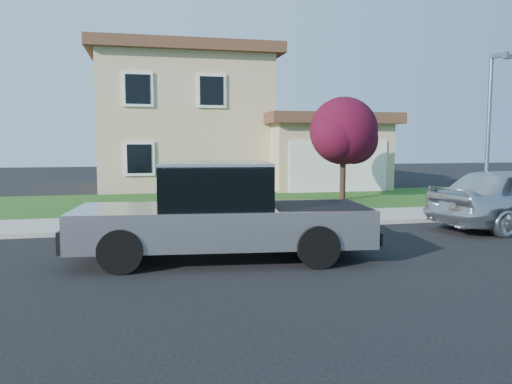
% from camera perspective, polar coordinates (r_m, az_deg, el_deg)
% --- Properties ---
extents(ground, '(80.00, 80.00, 0.00)m').
position_cam_1_polar(ground, '(10.44, -1.32, -7.07)').
color(ground, black).
rests_on(ground, ground).
extents(curb, '(40.00, 0.20, 0.12)m').
position_cam_1_polar(curb, '(13.42, 0.44, -3.95)').
color(curb, gray).
rests_on(curb, ground).
extents(sidewalk, '(40.00, 2.00, 0.15)m').
position_cam_1_polar(sidewalk, '(14.48, -0.55, -3.18)').
color(sidewalk, gray).
rests_on(sidewalk, ground).
extents(lawn, '(40.00, 7.00, 0.10)m').
position_cam_1_polar(lawn, '(18.86, -3.41, -1.19)').
color(lawn, '#1F4915').
rests_on(lawn, ground).
extents(house, '(14.00, 11.30, 6.85)m').
position_cam_1_polar(house, '(26.59, -5.53, 7.52)').
color(house, tan).
rests_on(house, ground).
extents(pickup_truck, '(6.04, 2.62, 1.93)m').
position_cam_1_polar(pickup_truck, '(9.86, -3.96, -2.53)').
color(pickup_truck, black).
rests_on(pickup_truck, ground).
extents(woman, '(0.63, 0.49, 1.67)m').
position_cam_1_polar(woman, '(11.34, 0.53, -1.98)').
color(woman, tan).
rests_on(woman, ground).
extents(ornamental_tree, '(2.87, 2.59, 3.94)m').
position_cam_1_polar(ornamental_tree, '(19.51, 10.07, 6.52)').
color(ornamental_tree, black).
rests_on(ornamental_tree, lawn).
extents(trash_bin, '(0.78, 0.86, 1.07)m').
position_cam_1_polar(trash_bin, '(15.22, -1.24, -0.41)').
color(trash_bin, '#0F3920').
rests_on(trash_bin, sidewalk).
extents(street_lamp, '(0.31, 0.61, 4.67)m').
position_cam_1_polar(street_lamp, '(15.08, 25.18, 6.50)').
color(street_lamp, slate).
rests_on(street_lamp, ground).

